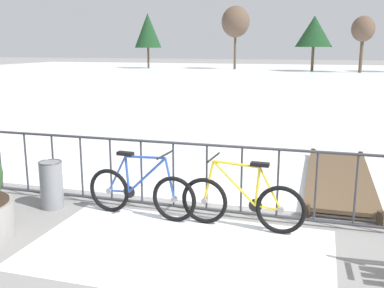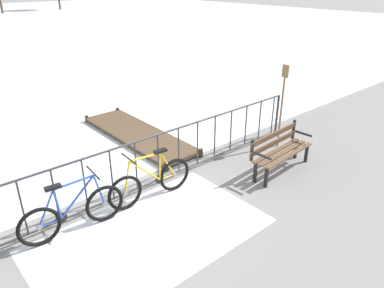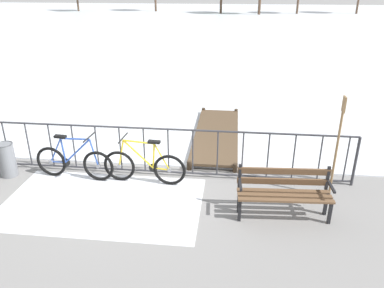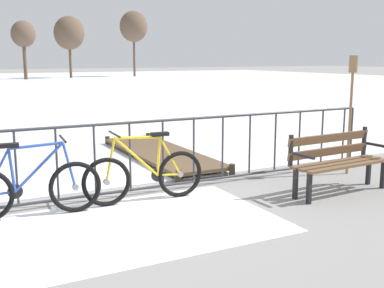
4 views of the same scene
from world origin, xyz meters
name	(u,v)px [view 4 (image 4 of 4)]	position (x,y,z in m)	size (l,w,h in m)	color
ground_plane	(114,198)	(0.00, 0.00, 0.00)	(160.00, 160.00, 0.00)	gray
snow_patch	(123,227)	(-0.29, -1.20, 0.00)	(3.67, 2.17, 0.01)	white
railing_fence	(113,159)	(0.00, 0.00, 0.56)	(9.06, 0.06, 1.07)	#38383D
bicycle_near_railing	(31,188)	(-1.15, -0.34, 0.37)	(1.71, 0.52, 0.97)	black
bicycle_second	(145,175)	(0.33, -0.36, 0.37)	(1.71, 0.52, 0.97)	black
park_bench	(337,158)	(2.99, -1.21, 0.51)	(1.63, 0.58, 0.89)	brown
oar_upright	(351,107)	(3.96, -0.48, 1.14)	(0.04, 0.16, 1.98)	#937047
wooden_dock	(160,152)	(1.66, 2.14, 0.12)	(1.10, 3.78, 0.20)	brown
tree_west_mid	(69,33)	(8.87, 39.89, 4.22)	(2.85, 2.85, 5.81)	brown
tree_east_mid	(134,27)	(15.65, 40.65, 5.04)	(2.84, 2.84, 6.63)	brown
tree_far_east	(23,35)	(4.50, 38.39, 3.91)	(2.10, 2.10, 5.13)	brown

